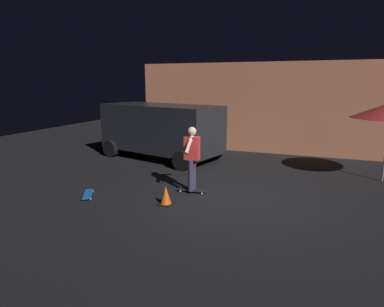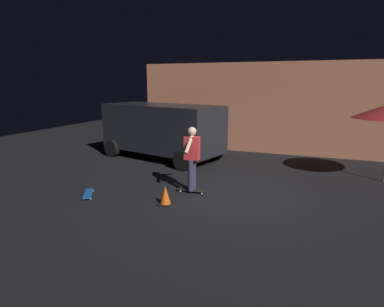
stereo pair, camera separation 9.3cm
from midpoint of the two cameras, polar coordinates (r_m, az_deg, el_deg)
name	(u,v)px [view 1 (the left image)]	position (r m, az deg, el deg)	size (l,w,h in m)	color
ground_plane	(234,196)	(8.67, 6.93, -7.20)	(28.00, 28.00, 0.00)	black
low_building	(302,106)	(15.72, 18.10, 7.76)	(13.37, 4.18, 3.64)	#B76B4C
parked_van	(161,128)	(12.63, -5.56, 4.36)	(4.94, 3.21, 2.03)	black
skateboard_ridden	(192,190)	(8.86, -0.30, -6.30)	(0.79, 0.24, 0.07)	black
skateboard_spare	(88,194)	(8.98, -17.66, -6.64)	(0.59, 0.77, 0.07)	#1959B2
skater	(192,154)	(8.60, -0.31, -0.09)	(0.39, 0.98, 1.67)	#382D4C
traffic_cone	(166,196)	(7.98, -4.85, -7.28)	(0.34, 0.34, 0.46)	black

